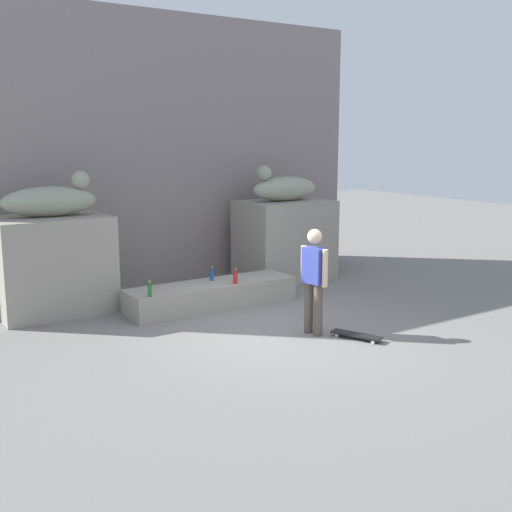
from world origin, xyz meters
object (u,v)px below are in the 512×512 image
at_px(skateboard, 356,335).
at_px(statue_reclining_right, 284,188).
at_px(statue_reclining_left, 51,200).
at_px(bottle_blue, 212,275).
at_px(bottle_green, 150,290).
at_px(skater, 314,277).
at_px(bottle_red, 235,277).

bearing_deg(skateboard, statue_reclining_right, 135.88).
bearing_deg(statue_reclining_left, bottle_blue, -16.45).
height_order(statue_reclining_left, bottle_green, statue_reclining_left).
relative_size(statue_reclining_right, bottle_blue, 6.11).
xyz_separation_m(statue_reclining_right, skateboard, (-1.53, -4.09, -1.92)).
bearing_deg(bottle_green, skateboard, -48.36).
distance_m(statue_reclining_right, bottle_green, 4.34).
relative_size(skater, skateboard, 2.05).
height_order(statue_reclining_right, bottle_green, statue_reclining_right).
relative_size(bottle_green, bottle_red, 0.97).
height_order(statue_reclining_left, statue_reclining_right, same).
relative_size(statue_reclining_right, bottle_red, 5.87).
height_order(statue_reclining_left, bottle_blue, statue_reclining_left).
xyz_separation_m(statue_reclining_right, bottle_green, (-3.81, -1.52, -1.44)).
xyz_separation_m(statue_reclining_left, skater, (3.00, -3.51, -1.06)).
distance_m(statue_reclining_right, bottle_blue, 2.95).
bearing_deg(bottle_green, skater, -46.63).
distance_m(statue_reclining_left, skater, 4.74).
distance_m(statue_reclining_right, skateboard, 4.77).
height_order(skateboard, bottle_red, bottle_red).
xyz_separation_m(skater, skateboard, (0.40, -0.57, -0.86)).
bearing_deg(bottle_blue, skater, -79.98).
distance_m(bottle_red, bottle_blue, 0.50).
xyz_separation_m(statue_reclining_left, bottle_blue, (2.56, -1.04, -1.44)).
xyz_separation_m(skateboard, bottle_red, (-0.59, 2.61, 0.49)).
bearing_deg(statue_reclining_left, statue_reclining_right, 5.71).
height_order(statue_reclining_right, bottle_blue, statue_reclining_right).
xyz_separation_m(statue_reclining_left, statue_reclining_right, (4.92, 0.00, 0.00)).
height_order(statue_reclining_left, skateboard, statue_reclining_left).
distance_m(bottle_green, bottle_red, 1.69).
height_order(skater, skateboard, skater).
bearing_deg(skater, statue_reclining_right, 142.90).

